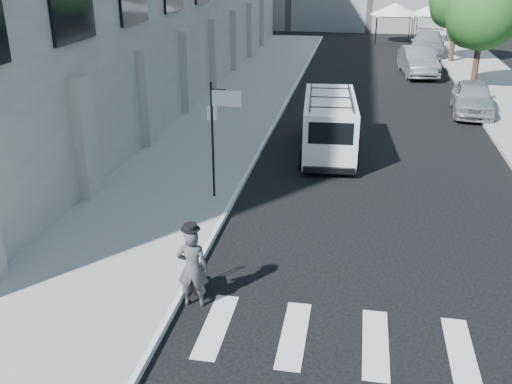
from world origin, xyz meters
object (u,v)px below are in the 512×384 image
at_px(suitcase, 198,280).
at_px(cargo_van, 329,124).
at_px(parked_car_a, 473,98).
at_px(businessman, 192,268).
at_px(briefcase, 194,281).
at_px(parked_car_c, 428,44).
at_px(parked_car_b, 418,61).

xyz_separation_m(suitcase, cargo_van, (2.23, 10.19, 0.83)).
bearing_deg(parked_car_a, cargo_van, -127.66).
xyz_separation_m(businessman, suitcase, (-0.05, 0.54, -0.63)).
distance_m(cargo_van, parked_car_a, 9.31).
relative_size(businessman, briefcase, 4.12).
bearing_deg(parked_car_c, briefcase, -96.58).
height_order(suitcase, cargo_van, cargo_van).
height_order(suitcase, parked_car_c, parked_car_c).
bearing_deg(suitcase, parked_car_c, 55.96).
bearing_deg(briefcase, parked_car_a, 47.22).
bearing_deg(businessman, parked_car_c, -108.33).
distance_m(suitcase, cargo_van, 10.47).
distance_m(suitcase, parked_car_a, 19.07).
relative_size(suitcase, parked_car_b, 0.20).
distance_m(parked_car_b, parked_car_c, 7.72).
bearing_deg(parked_car_b, parked_car_a, -84.62).
height_order(parked_car_a, parked_car_b, parked_car_b).
xyz_separation_m(businessman, cargo_van, (2.18, 10.73, 0.21)).
height_order(businessman, parked_car_c, businessman).
relative_size(businessman, suitcase, 1.73).
bearing_deg(suitcase, parked_car_b, 54.83).
bearing_deg(businessman, parked_car_b, -109.35).
bearing_deg(parked_car_b, businessman, -109.93).
bearing_deg(parked_car_c, parked_car_a, -81.16).
distance_m(briefcase, cargo_van, 10.41).
distance_m(suitcase, parked_car_b, 26.94).
bearing_deg(businessman, suitcase, -89.70).
bearing_deg(suitcase, cargo_van, 56.90).
xyz_separation_m(briefcase, cargo_van, (2.37, 10.09, 0.94)).
distance_m(briefcase, parked_car_c, 34.57).
relative_size(businessman, cargo_van, 0.32).
xyz_separation_m(suitcase, parked_car_c, (7.96, 33.70, 0.57)).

